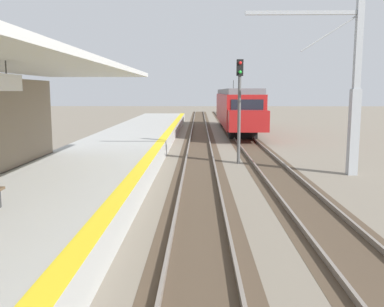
% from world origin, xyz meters
% --- Properties ---
extents(station_platform, '(5.00, 80.00, 0.91)m').
position_xyz_m(station_platform, '(-2.50, 16.00, 0.45)').
color(station_platform, '#A8A8A3').
rests_on(station_platform, ground).
extents(track_pair_nearest_platform, '(2.34, 120.00, 0.16)m').
position_xyz_m(track_pair_nearest_platform, '(1.90, 20.00, 0.05)').
color(track_pair_nearest_platform, '#4C3D2D').
rests_on(track_pair_nearest_platform, ground).
extents(track_pair_middle, '(2.34, 120.00, 0.16)m').
position_xyz_m(track_pair_middle, '(5.30, 20.00, 0.05)').
color(track_pair_middle, '#4C3D2D').
rests_on(track_pair_middle, ground).
extents(approaching_train, '(2.93, 19.60, 4.76)m').
position_xyz_m(approaching_train, '(5.30, 41.21, 2.18)').
color(approaching_train, maroon).
rests_on(approaching_train, ground).
extents(rail_signal_post, '(0.32, 0.34, 5.20)m').
position_xyz_m(rail_signal_post, '(3.87, 23.31, 3.19)').
color(rail_signal_post, '#4C4C4C').
rests_on(rail_signal_post, ground).
extents(catenary_pylon_far_side, '(5.00, 0.40, 7.50)m').
position_xyz_m(catenary_pylon_far_side, '(8.29, 20.50, 3.60)').
color(catenary_pylon_far_side, '#9EA3A8').
rests_on(catenary_pylon_far_side, ground).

